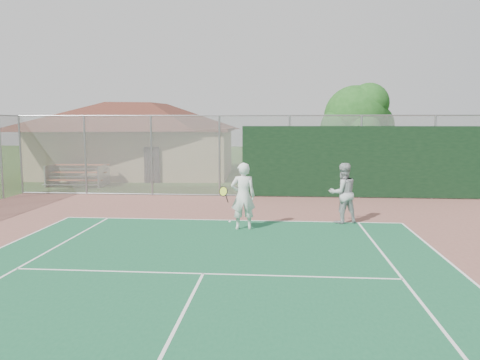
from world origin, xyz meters
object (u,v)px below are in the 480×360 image
object	(u,v)px
clubhouse	(138,132)
player_white_front	(243,197)
player_grey_back	(343,194)
bleachers	(77,175)
tree	(357,119)

from	to	relation	value
clubhouse	player_white_front	distance (m)	16.12
player_grey_back	clubhouse	bearing A→B (deg)	-70.50
player_grey_back	player_white_front	bearing A→B (deg)	0.93
bleachers	tree	world-z (taller)	tree
tree	player_grey_back	world-z (taller)	tree
clubhouse	bleachers	bearing A→B (deg)	-111.22
bleachers	player_white_front	size ratio (longest dim) A/B	1.46
player_white_front	player_grey_back	size ratio (longest dim) A/B	1.04
clubhouse	player_grey_back	bearing A→B (deg)	-53.71
bleachers	tree	bearing A→B (deg)	-0.54
tree	clubhouse	bearing A→B (deg)	159.90
clubhouse	player_grey_back	world-z (taller)	clubhouse
clubhouse	tree	xyz separation A→B (m)	(12.34, -4.52, 0.71)
bleachers	player_white_front	xyz separation A→B (m)	(9.17, -9.15, 0.44)
tree	player_white_front	distance (m)	11.06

